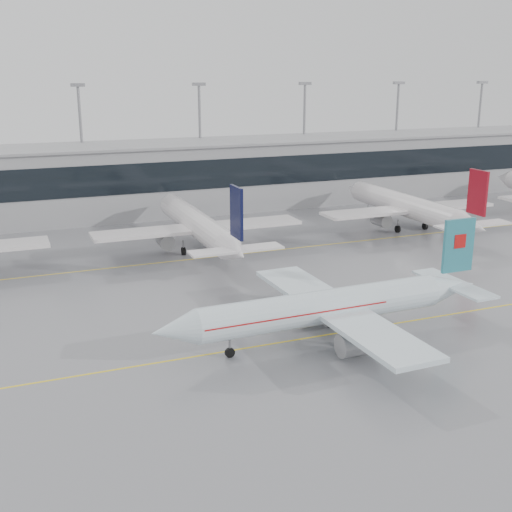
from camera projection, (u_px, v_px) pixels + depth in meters
name	position (u px, v px, depth m)	size (l,w,h in m)	color
ground	(303.00, 339.00, 60.89)	(320.00, 320.00, 0.00)	gray
taxi_line_main	(303.00, 339.00, 60.88)	(120.00, 0.25, 0.01)	yellow
taxi_line_north	(207.00, 258.00, 87.65)	(120.00, 0.25, 0.01)	yellow
terminal	(152.00, 179.00, 114.55)	(180.00, 15.00, 12.00)	#939397
terminal_glass	(162.00, 177.00, 107.40)	(180.00, 0.20, 5.00)	black
terminal_roof	(150.00, 144.00, 112.85)	(182.00, 16.00, 0.40)	gray
light_masts	(143.00, 135.00, 117.88)	(156.40, 1.00, 22.60)	gray
air_canada_jet	(334.00, 306.00, 59.99)	(34.02, 26.49, 10.43)	silver
parked_jet_c	(198.00, 225.00, 89.92)	(29.64, 36.96, 11.72)	white
parked_jet_d	(408.00, 207.00, 102.46)	(29.64, 36.96, 11.72)	white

